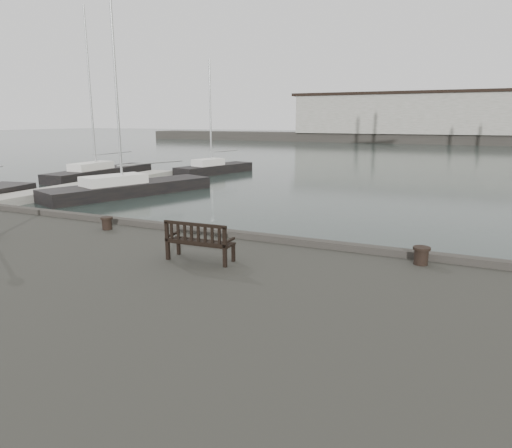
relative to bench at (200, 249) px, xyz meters
The scene contains 9 objects.
ground 3.37m from the bench, 65.88° to the left, with size 400.00×400.00×0.00m, color black.
pontoon 22.71m from the bench, 146.32° to the left, with size 2.00×24.00×0.50m, color #B8B3AA.
breakwater 94.66m from the bench, 92.06° to the left, with size 140.00×9.50×12.20m.
bench is the anchor object (origin of this frame).
bollard_left 4.63m from the bench, 159.98° to the left, with size 0.37×0.37×0.39m, color black.
bollard_right 5.27m from the bench, 21.47° to the left, with size 0.41×0.41×0.43m, color black.
yacht_b 31.28m from the bench, 137.27° to the left, with size 2.52×11.03×14.41m.
yacht_c 20.91m from the bench, 134.29° to the left, with size 6.51×11.73×15.17m.
yacht_d 32.17m from the bench, 119.02° to the left, with size 4.25×8.66×10.69m.
Camera 1 is at (4.50, -11.65, 4.91)m, focal length 32.00 mm.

